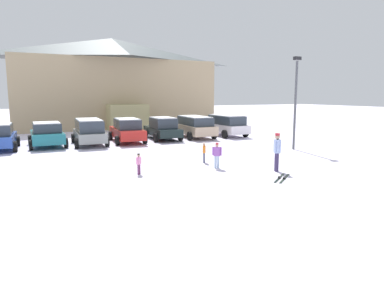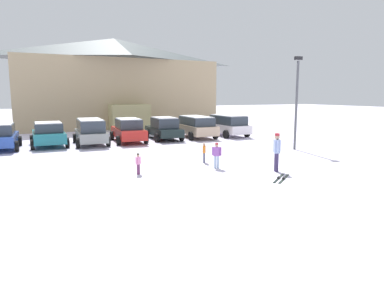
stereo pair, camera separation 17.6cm
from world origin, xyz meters
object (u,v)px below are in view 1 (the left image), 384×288
(ski_lodge, at_px, (113,82))
(pair_of_skis, at_px, (282,178))
(parked_grey_wagon, at_px, (89,131))
(parked_black_sedan, at_px, (163,128))
(parked_white_suv, at_px, (226,125))
(skier_child_in_purple_jacket, at_px, (217,154))
(skier_adult_in_blue_parka, at_px, (277,150))
(parked_beige_suv, at_px, (195,126))
(parked_red_sedan, at_px, (127,130))
(lamp_post, at_px, (296,98))
(skier_child_in_orange_jacket, at_px, (204,151))
(parked_teal_hatchback, at_px, (47,134))
(skier_child_in_pink_snowsuit, at_px, (139,163))

(ski_lodge, relative_size, pair_of_skis, 13.44)
(parked_grey_wagon, xyz_separation_m, parked_black_sedan, (5.37, 0.45, -0.09))
(parked_white_suv, bearing_deg, skier_child_in_purple_jacket, -123.69)
(skier_adult_in_blue_parka, bearing_deg, parked_black_sedan, 92.77)
(skier_adult_in_blue_parka, bearing_deg, parked_beige_suv, 80.42)
(skier_adult_in_blue_parka, bearing_deg, parked_grey_wagon, 117.00)
(parked_red_sedan, distance_m, skier_adult_in_blue_parka, 12.36)
(lamp_post, bearing_deg, pair_of_skis, -135.71)
(skier_child_in_orange_jacket, bearing_deg, parked_beige_suv, 66.17)
(parked_black_sedan, height_order, pair_of_skis, parked_black_sedan)
(parked_white_suv, distance_m, pair_of_skis, 14.15)
(parked_black_sedan, xyz_separation_m, skier_adult_in_blue_parka, (0.59, -12.14, 0.11))
(ski_lodge, xyz_separation_m, parked_red_sedan, (-2.25, -13.19, -3.76))
(parked_beige_suv, height_order, lamp_post, lamp_post)
(parked_black_sedan, bearing_deg, skier_child_in_orange_jacket, -98.45)
(parked_black_sedan, relative_size, parked_beige_suv, 0.93)
(parked_teal_hatchback, xyz_separation_m, parked_grey_wagon, (2.56, -0.43, 0.12))
(skier_child_in_pink_snowsuit, relative_size, skier_adult_in_blue_parka, 0.53)
(parked_teal_hatchback, height_order, lamp_post, lamp_post)
(pair_of_skis, bearing_deg, parked_white_suv, 67.31)
(parked_white_suv, bearing_deg, pair_of_skis, -112.69)
(parked_grey_wagon, height_order, skier_child_in_orange_jacket, parked_grey_wagon)
(parked_white_suv, bearing_deg, skier_child_in_pink_snowsuit, -136.43)
(parked_red_sedan, relative_size, skier_child_in_pink_snowsuit, 5.29)
(parked_white_suv, height_order, pair_of_skis, parked_white_suv)
(parked_teal_hatchback, xyz_separation_m, parked_black_sedan, (7.93, 0.02, 0.03))
(ski_lodge, height_order, skier_child_in_purple_jacket, ski_lodge)
(ski_lodge, bearing_deg, skier_child_in_pink_snowsuit, -101.00)
(skier_child_in_orange_jacket, height_order, skier_adult_in_blue_parka, skier_adult_in_blue_parka)
(skier_child_in_orange_jacket, bearing_deg, pair_of_skis, -73.25)
(skier_child_in_orange_jacket, distance_m, lamp_post, 7.40)
(ski_lodge, height_order, lamp_post, ski_lodge)
(parked_beige_suv, relative_size, parked_white_suv, 1.09)
(lamp_post, bearing_deg, parked_beige_suv, 110.22)
(parked_beige_suv, distance_m, skier_child_in_pink_snowsuit, 12.60)
(parked_grey_wagon, bearing_deg, parked_white_suv, 1.08)
(parked_black_sedan, bearing_deg, ski_lodge, 92.25)
(ski_lodge, xyz_separation_m, parked_beige_suv, (3.13, -13.02, -3.70))
(pair_of_skis, bearing_deg, parked_beige_suv, 78.44)
(parked_beige_suv, bearing_deg, parked_grey_wagon, -177.28)
(parked_grey_wagon, distance_m, parked_black_sedan, 5.39)
(ski_lodge, distance_m, parked_red_sedan, 13.90)
(parked_black_sedan, height_order, skier_child_in_purple_jacket, parked_black_sedan)
(parked_red_sedan, xyz_separation_m, skier_child_in_pink_snowsuit, (-2.23, -9.86, -0.34))
(parked_red_sedan, bearing_deg, parked_teal_hatchback, 177.56)
(parked_teal_hatchback, xyz_separation_m, lamp_post, (13.42, -7.83, 2.31))
(skier_adult_in_blue_parka, bearing_deg, parked_red_sedan, 105.72)
(skier_child_in_purple_jacket, height_order, skier_adult_in_blue_parka, skier_adult_in_blue_parka)
(parked_black_sedan, relative_size, skier_child_in_orange_jacket, 4.45)
(parked_grey_wagon, relative_size, parked_white_suv, 1.02)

